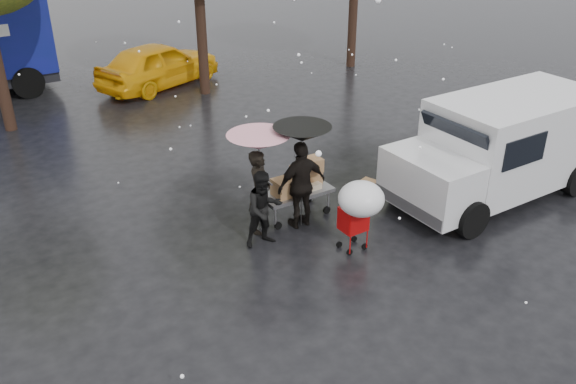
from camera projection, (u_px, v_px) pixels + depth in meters
ground at (320, 259)px, 11.27m from camera, size 90.00×90.00×0.00m
person_pink at (260, 192)px, 11.81m from camera, size 0.74×0.72×1.72m
person_middle at (264, 209)px, 11.40m from camera, size 0.79×0.64×1.52m
person_black at (302, 185)px, 11.96m from camera, size 1.07×0.46×1.82m
umbrella_pink at (259, 142)px, 11.33m from camera, size 1.21×1.21×2.05m
umbrella_black at (302, 134)px, 11.47m from camera, size 1.12×1.12×2.13m
vendor_cart at (298, 183)px, 12.45m from camera, size 1.52×0.80×1.27m
shopping_cart at (360, 202)px, 10.99m from camera, size 0.84×0.84×1.46m
white_van at (501, 146)px, 13.05m from camera, size 4.91×2.18×2.20m
box_ground_near at (467, 209)px, 12.46m from camera, size 0.54×0.44×0.48m
box_ground_far at (367, 189)px, 13.42m from camera, size 0.53×0.47×0.34m
yellow_taxi at (159, 64)px, 20.25m from camera, size 4.74×3.20×1.50m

